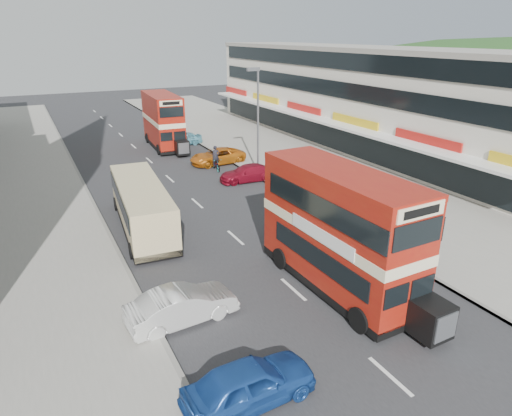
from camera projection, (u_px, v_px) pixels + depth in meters
ground at (320, 313)px, 18.00m from camera, size 160.00×160.00×0.00m
road_surface at (170, 179)px, 34.56m from camera, size 12.00×90.00×0.01m
pavement_right at (302, 159)px, 39.66m from camera, size 12.00×90.00×0.15m
kerb_left at (86, 190)px, 31.92m from camera, size 0.20×90.00×0.16m
kerb_right at (241, 168)px, 37.14m from camera, size 0.20×90.00×0.16m
commercial_row at (362, 97)px, 43.04m from camera, size 9.90×46.20×9.30m
street_lamp at (257, 114)px, 33.95m from camera, size 1.00×0.20×8.12m
bus_main at (340, 231)px, 18.90m from camera, size 2.77×9.39×5.16m
bus_second at (163, 121)px, 43.24m from camera, size 2.96×9.07×4.92m
coach at (142, 205)px, 25.29m from camera, size 3.16×9.45×2.46m
car_left_near at (250, 383)px, 13.44m from camera, size 4.24×1.86×1.42m
car_left_front at (182, 306)px, 17.25m from camera, size 4.39×1.82×1.41m
car_right_a at (247, 173)px, 33.83m from camera, size 4.40×2.10×1.24m
car_right_b at (218, 156)px, 38.27m from camera, size 4.86×2.47×1.32m
car_right_c at (183, 139)px, 44.75m from camera, size 3.79×1.66×1.27m
pedestrian_near at (286, 170)px, 33.58m from camera, size 0.69×0.60×1.56m
cyclist at (216, 162)px, 36.48m from camera, size 0.84×1.97×2.02m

